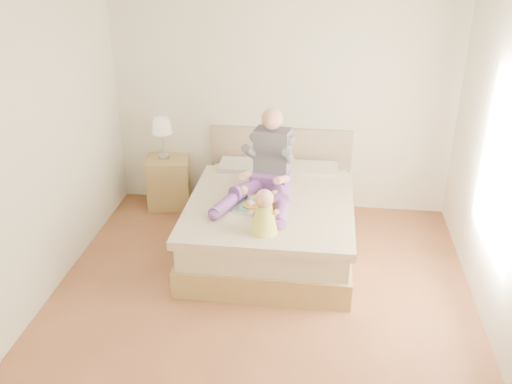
# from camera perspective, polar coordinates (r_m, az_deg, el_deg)

# --- Properties ---
(room) EXTENTS (4.02, 4.22, 2.71)m
(room) POSITION_cam_1_polar(r_m,az_deg,el_deg) (4.70, 1.46, 3.92)
(room) COLOR brown
(room) RESTS_ON ground
(bed) EXTENTS (1.70, 2.18, 1.00)m
(bed) POSITION_cam_1_polar(r_m,az_deg,el_deg) (6.18, 1.61, -2.63)
(bed) COLOR olive
(bed) RESTS_ON ground
(nightstand) EXTENTS (0.58, 0.53, 0.62)m
(nightstand) POSITION_cam_1_polar(r_m,az_deg,el_deg) (7.13, -8.71, 1.00)
(nightstand) COLOR olive
(nightstand) RESTS_ON ground
(lamp) EXTENTS (0.25, 0.25, 0.50)m
(lamp) POSITION_cam_1_polar(r_m,az_deg,el_deg) (6.90, -9.40, 6.32)
(lamp) COLOR silver
(lamp) RESTS_ON nightstand
(adult) EXTENTS (0.77, 1.16, 0.92)m
(adult) POSITION_cam_1_polar(r_m,az_deg,el_deg) (5.95, 1.14, 2.21)
(adult) COLOR #623687
(adult) RESTS_ON bed
(tray) EXTENTS (0.50, 0.44, 0.12)m
(tray) POSITION_cam_1_polar(r_m,az_deg,el_deg) (5.71, 0.21, -1.54)
(tray) COLOR silver
(tray) RESTS_ON bed
(baby) EXTENTS (0.29, 0.39, 0.43)m
(baby) POSITION_cam_1_polar(r_m,az_deg,el_deg) (5.26, 0.82, -2.27)
(baby) COLOR #E6E148
(baby) RESTS_ON bed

